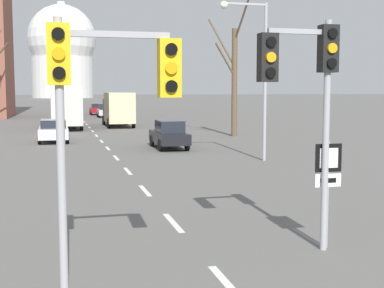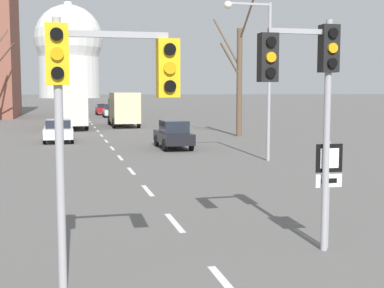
{
  "view_description": "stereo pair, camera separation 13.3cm",
  "coord_description": "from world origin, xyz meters",
  "px_view_note": "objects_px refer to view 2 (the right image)",
  "views": [
    {
      "loc": [
        -2.81,
        -3.61,
        3.37
      ],
      "look_at": [
        -0.18,
        6.78,
        2.29
      ],
      "focal_mm": 50.0,
      "sensor_mm": 36.0,
      "label": 1
    },
    {
      "loc": [
        -2.68,
        -3.64,
        3.37
      ],
      "look_at": [
        -0.18,
        6.78,
        2.29
      ],
      "focal_mm": 50.0,
      "sensor_mm": 36.0,
      "label": 2
    }
  ],
  "objects_px": {
    "street_lamp_right": "(260,63)",
    "sedan_near_right": "(58,130)",
    "traffic_signal_near_right": "(307,78)",
    "city_bus": "(71,105)",
    "sedan_near_left": "(111,111)",
    "route_sign_post": "(329,176)",
    "delivery_truck": "(124,108)",
    "sedan_far_left": "(173,134)",
    "sedan_mid_centre": "(103,109)",
    "traffic_signal_near_left": "(99,88)"
  },
  "relations": [
    {
      "from": "sedan_near_right",
      "to": "city_bus",
      "type": "relative_size",
      "value": 0.41
    },
    {
      "from": "traffic_signal_near_right",
      "to": "sedan_near_left",
      "type": "distance_m",
      "value": 56.94
    },
    {
      "from": "street_lamp_right",
      "to": "sedan_near_right",
      "type": "xyz_separation_m",
      "value": [
        -9.38,
        12.01,
        -3.89
      ]
    },
    {
      "from": "sedan_mid_centre",
      "to": "city_bus",
      "type": "bearing_deg",
      "value": -100.31
    },
    {
      "from": "sedan_near_right",
      "to": "delivery_truck",
      "type": "relative_size",
      "value": 0.62
    },
    {
      "from": "route_sign_post",
      "to": "city_bus",
      "type": "height_order",
      "value": "city_bus"
    },
    {
      "from": "sedan_far_left",
      "to": "sedan_near_left",
      "type": "bearing_deg",
      "value": 90.65
    },
    {
      "from": "traffic_signal_near_right",
      "to": "sedan_far_left",
      "type": "height_order",
      "value": "traffic_signal_near_right"
    },
    {
      "from": "sedan_mid_centre",
      "to": "sedan_far_left",
      "type": "height_order",
      "value": "sedan_far_left"
    },
    {
      "from": "sedan_mid_centre",
      "to": "city_bus",
      "type": "relative_size",
      "value": 0.38
    },
    {
      "from": "sedan_near_left",
      "to": "sedan_mid_centre",
      "type": "bearing_deg",
      "value": 94.17
    },
    {
      "from": "sedan_near_left",
      "to": "city_bus",
      "type": "distance_m",
      "value": 18.52
    },
    {
      "from": "traffic_signal_near_right",
      "to": "delivery_truck",
      "type": "xyz_separation_m",
      "value": [
        0.55,
        39.53,
        -1.92
      ]
    },
    {
      "from": "city_bus",
      "to": "delivery_truck",
      "type": "distance_m",
      "value": 4.74
    },
    {
      "from": "city_bus",
      "to": "sedan_mid_centre",
      "type": "bearing_deg",
      "value": 79.69
    },
    {
      "from": "sedan_near_left",
      "to": "city_bus",
      "type": "xyz_separation_m",
      "value": [
        -5.05,
        -17.78,
        1.22
      ]
    },
    {
      "from": "route_sign_post",
      "to": "sedan_far_left",
      "type": "xyz_separation_m",
      "value": [
        0.72,
        19.97,
        -0.73
      ]
    },
    {
      "from": "traffic_signal_near_right",
      "to": "city_bus",
      "type": "distance_m",
      "value": 39.34
    },
    {
      "from": "sedan_near_right",
      "to": "sedan_mid_centre",
      "type": "relative_size",
      "value": 1.1
    },
    {
      "from": "sedan_near_right",
      "to": "traffic_signal_near_right",
      "type": "bearing_deg",
      "value": -78.59
    },
    {
      "from": "sedan_near_left",
      "to": "sedan_far_left",
      "type": "height_order",
      "value": "sedan_near_left"
    },
    {
      "from": "route_sign_post",
      "to": "city_bus",
      "type": "bearing_deg",
      "value": 96.95
    },
    {
      "from": "traffic_signal_near_right",
      "to": "sedan_near_right",
      "type": "relative_size",
      "value": 1.08
    },
    {
      "from": "route_sign_post",
      "to": "delivery_truck",
      "type": "distance_m",
      "value": 39.42
    },
    {
      "from": "traffic_signal_near_left",
      "to": "city_bus",
      "type": "bearing_deg",
      "value": 89.85
    },
    {
      "from": "route_sign_post",
      "to": "sedan_mid_centre",
      "type": "relative_size",
      "value": 0.57
    },
    {
      "from": "traffic_signal_near_right",
      "to": "delivery_truck",
      "type": "height_order",
      "value": "traffic_signal_near_right"
    },
    {
      "from": "traffic_signal_near_left",
      "to": "delivery_truck",
      "type": "distance_m",
      "value": 41.15
    },
    {
      "from": "traffic_signal_near_right",
      "to": "sedan_near_left",
      "type": "relative_size",
      "value": 1.25
    },
    {
      "from": "sedan_near_right",
      "to": "delivery_truck",
      "type": "xyz_separation_m",
      "value": [
        5.75,
        13.76,
        0.95
      ]
    },
    {
      "from": "sedan_mid_centre",
      "to": "route_sign_post",
      "type": "bearing_deg",
      "value": -89.8
    },
    {
      "from": "route_sign_post",
      "to": "city_bus",
      "type": "xyz_separation_m",
      "value": [
        -4.75,
        38.97,
        0.5
      ]
    },
    {
      "from": "traffic_signal_near_left",
      "to": "city_bus",
      "type": "distance_m",
      "value": 40.41
    },
    {
      "from": "route_sign_post",
      "to": "sedan_mid_centre",
      "type": "xyz_separation_m",
      "value": [
        -0.22,
        63.88,
        -0.77
      ]
    },
    {
      "from": "sedan_near_left",
      "to": "delivery_truck",
      "type": "relative_size",
      "value": 0.53
    },
    {
      "from": "sedan_near_right",
      "to": "delivery_truck",
      "type": "distance_m",
      "value": 14.94
    },
    {
      "from": "traffic_signal_near_left",
      "to": "sedan_mid_centre",
      "type": "distance_m",
      "value": 65.51
    },
    {
      "from": "street_lamp_right",
      "to": "sedan_far_left",
      "type": "bearing_deg",
      "value": 114.44
    },
    {
      "from": "street_lamp_right",
      "to": "sedan_mid_centre",
      "type": "relative_size",
      "value": 1.83
    },
    {
      "from": "sedan_near_left",
      "to": "sedan_near_right",
      "type": "relative_size",
      "value": 0.86
    },
    {
      "from": "street_lamp_right",
      "to": "sedan_mid_centre",
      "type": "height_order",
      "value": "street_lamp_right"
    },
    {
      "from": "traffic_signal_near_right",
      "to": "city_bus",
      "type": "xyz_separation_m",
      "value": [
        -4.16,
        39.08,
        -1.57
      ]
    },
    {
      "from": "traffic_signal_near_right",
      "to": "street_lamp_right",
      "type": "bearing_deg",
      "value": 73.1
    },
    {
      "from": "traffic_signal_near_right",
      "to": "traffic_signal_near_left",
      "type": "height_order",
      "value": "traffic_signal_near_right"
    },
    {
      "from": "route_sign_post",
      "to": "sedan_far_left",
      "type": "height_order",
      "value": "route_sign_post"
    },
    {
      "from": "street_lamp_right",
      "to": "sedan_near_left",
      "type": "bearing_deg",
      "value": 94.36
    },
    {
      "from": "sedan_near_left",
      "to": "sedan_near_right",
      "type": "bearing_deg",
      "value": -101.08
    },
    {
      "from": "route_sign_post",
      "to": "sedan_near_left",
      "type": "relative_size",
      "value": 0.6
    },
    {
      "from": "traffic_signal_near_left",
      "to": "route_sign_post",
      "type": "relative_size",
      "value": 1.96
    },
    {
      "from": "traffic_signal_near_right",
      "to": "delivery_truck",
      "type": "relative_size",
      "value": 0.67
    }
  ]
}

